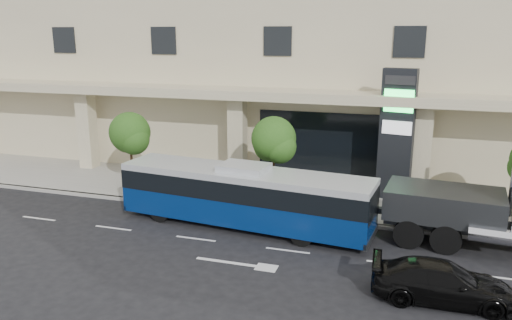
% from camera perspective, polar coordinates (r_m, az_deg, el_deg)
% --- Properties ---
extents(ground, '(120.00, 120.00, 0.00)m').
position_cam_1_polar(ground, '(21.66, 4.59, -8.70)').
color(ground, black).
rests_on(ground, ground).
extents(sidewalk, '(120.00, 6.00, 0.15)m').
position_cam_1_polar(sidewalk, '(26.22, 7.01, -4.41)').
color(sidewalk, gray).
rests_on(sidewalk, ground).
extents(curb, '(120.00, 0.30, 0.15)m').
position_cam_1_polar(curb, '(23.45, 5.68, -6.68)').
color(curb, gray).
rests_on(curb, ground).
extents(convention_center, '(60.00, 17.60, 20.00)m').
position_cam_1_polar(convention_center, '(35.19, 10.71, 16.58)').
color(convention_center, '#BCB18D').
rests_on(convention_center, ground).
extents(tree_left, '(2.27, 2.20, 4.22)m').
position_cam_1_polar(tree_left, '(27.62, -14.18, 2.74)').
color(tree_left, '#422B19').
rests_on(tree_left, sidewalk).
extents(tree_mid, '(2.28, 2.20, 4.38)m').
position_cam_1_polar(tree_mid, '(24.45, 2.08, 2.06)').
color(tree_mid, '#422B19').
rests_on(tree_mid, sidewalk).
extents(city_bus, '(11.62, 3.61, 2.89)m').
position_cam_1_polar(city_bus, '(22.15, -1.38, -4.04)').
color(city_bus, black).
rests_on(city_bus, ground).
extents(black_sedan, '(4.56, 2.00, 1.30)m').
position_cam_1_polar(black_sedan, '(17.62, 20.54, -12.95)').
color(black_sedan, black).
rests_on(black_sedan, ground).
extents(signage_pylon, '(1.74, 0.92, 6.64)m').
position_cam_1_polar(signage_pylon, '(25.96, 15.75, 2.83)').
color(signage_pylon, black).
rests_on(signage_pylon, sidewalk).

